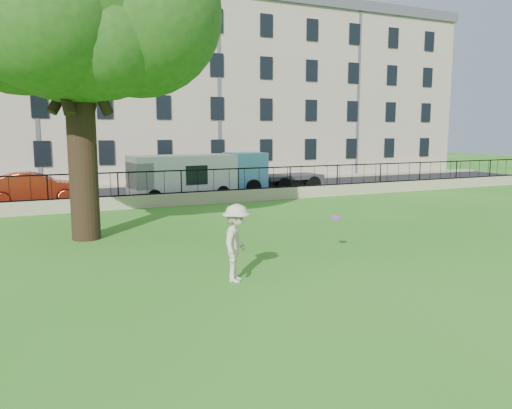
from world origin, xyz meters
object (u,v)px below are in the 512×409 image
man (237,243)px  white_van (182,177)px  blue_truck (272,172)px  frisbee (336,218)px  red_sedan (35,188)px

man → white_van: (3.11, 15.01, 0.22)m
blue_truck → man: bearing=-123.7°
frisbee → white_van: white_van is taller
red_sedan → man: bearing=-165.1°
red_sedan → white_van: bearing=-97.4°
white_van → blue_truck: blue_truck is taller
man → frisbee: 3.86m
man → white_van: bearing=23.5°
red_sedan → white_van: size_ratio=0.86×
frisbee → blue_truck: bearing=70.2°
frisbee → blue_truck: 15.37m
man → frisbee: (3.65, 1.26, 0.15)m
red_sedan → blue_truck: size_ratio=0.84×
frisbee → white_van: (-0.53, 13.75, 0.08)m
man → blue_truck: 18.05m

